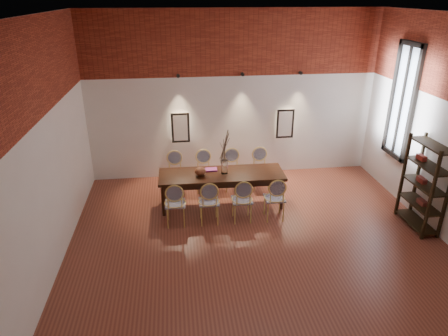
{
  "coord_description": "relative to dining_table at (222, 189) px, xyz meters",
  "views": [
    {
      "loc": [
        -1.42,
        -5.86,
        4.3
      ],
      "look_at": [
        -0.49,
        1.46,
        1.05
      ],
      "focal_mm": 32.0,
      "sensor_mm": 36.0,
      "label": 1
    }
  ],
  "objects": [
    {
      "name": "chair_near_a",
      "position": [
        -1.01,
        -0.7,
        0.09
      ],
      "size": [
        0.45,
        0.45,
        0.94
      ],
      "primitive_type": null,
      "rotation": [
        0.0,
        0.0,
        -0.01
      ],
      "color": "#DDBF60",
      "rests_on": "floor"
    },
    {
      "name": "spot_fixture_mid",
      "position": [
        0.69,
        1.56,
        2.17
      ],
      "size": [
        0.08,
        0.1,
        0.08
      ],
      "primitive_type": "cylinder",
      "rotation": [
        1.57,
        0.0,
        0.0
      ],
      "color": "black",
      "rests_on": "wall_back"
    },
    {
      "name": "wall_back",
      "position": [
        0.49,
        1.69,
        1.62
      ],
      "size": [
        7.0,
        0.1,
        4.0
      ],
      "primitive_type": "cube",
      "color": "silver",
      "rests_on": "ground"
    },
    {
      "name": "book",
      "position": [
        -0.21,
        0.19,
        0.39
      ],
      "size": [
        0.26,
        0.18,
        0.03
      ],
      "primitive_type": "cube",
      "rotation": [
        0.0,
        0.0,
        -0.01
      ],
      "color": "#9B3084",
      "rests_on": "dining_table"
    },
    {
      "name": "shelving_rack",
      "position": [
        3.77,
        -1.36,
        0.53
      ],
      "size": [
        0.39,
        1.0,
        1.8
      ],
      "primitive_type": null,
      "rotation": [
        0.0,
        0.0,
        0.01
      ],
      "color": "black",
      "rests_on": "floor"
    },
    {
      "name": "dried_branches",
      "position": [
        0.06,
        -0.0,
        0.98
      ],
      "size": [
        0.5,
        0.5,
        0.7
      ],
      "primitive_type": null,
      "color": "#443729",
      "rests_on": "vase"
    },
    {
      "name": "chair_near_c",
      "position": [
        0.32,
        -0.72,
        0.09
      ],
      "size": [
        0.45,
        0.45,
        0.94
      ],
      "primitive_type": null,
      "rotation": [
        0.0,
        0.0,
        -0.01
      ],
      "color": "#DDBF60",
      "rests_on": "floor"
    },
    {
      "name": "wall_left",
      "position": [
        -3.06,
        -1.86,
        1.62
      ],
      "size": [
        0.1,
        7.0,
        4.0
      ],
      "primitive_type": "cube",
      "color": "silver",
      "rests_on": "ground"
    },
    {
      "name": "brick_band_left",
      "position": [
        -2.99,
        -1.86,
        2.88
      ],
      "size": [
        0.02,
        7.0,
        1.5
      ],
      "primitive_type": "cube",
      "color": "maroon",
      "rests_on": "ground"
    },
    {
      "name": "wall_front",
      "position": [
        0.49,
        -5.41,
        1.62
      ],
      "size": [
        7.0,
        0.1,
        4.0
      ],
      "primitive_type": "cube",
      "color": "silver",
      "rests_on": "ground"
    },
    {
      "name": "chair_far_d",
      "position": [
        1.01,
        0.7,
        0.09
      ],
      "size": [
        0.45,
        0.45,
        0.94
      ],
      "primitive_type": null,
      "rotation": [
        0.0,
        0.0,
        3.13
      ],
      "color": "#DDBF60",
      "rests_on": "floor"
    },
    {
      "name": "brick_band_back",
      "position": [
        0.49,
        1.62,
        2.88
      ],
      "size": [
        7.0,
        0.02,
        1.5
      ],
      "primitive_type": "cube",
      "color": "maroon",
      "rests_on": "ground"
    },
    {
      "name": "spot_fixture_right",
      "position": [
        2.09,
        1.56,
        2.17
      ],
      "size": [
        0.08,
        0.1,
        0.08
      ],
      "primitive_type": "cylinder",
      "rotation": [
        1.57,
        0.0,
        0.0
      ],
      "color": "black",
      "rests_on": "wall_back"
    },
    {
      "name": "dining_table",
      "position": [
        0.0,
        0.0,
        0.0
      ],
      "size": [
        2.69,
        0.9,
        0.75
      ],
      "primitive_type": "cube",
      "rotation": [
        0.0,
        0.0,
        -0.01
      ],
      "color": "black",
      "rests_on": "floor"
    },
    {
      "name": "floor",
      "position": [
        0.49,
        -1.86,
        -0.39
      ],
      "size": [
        7.0,
        7.0,
        0.02
      ],
      "primitive_type": "cube",
      "color": "brown",
      "rests_on": "ground"
    },
    {
      "name": "ceiling",
      "position": [
        0.49,
        -1.86,
        3.63
      ],
      "size": [
        7.0,
        7.0,
        0.02
      ],
      "primitive_type": "cube",
      "color": "silver",
      "rests_on": "ground"
    },
    {
      "name": "bowl",
      "position": [
        -0.46,
        -0.04,
        0.46
      ],
      "size": [
        0.24,
        0.24,
        0.18
      ],
      "primitive_type": "ellipsoid",
      "color": "#602F19",
      "rests_on": "dining_table"
    },
    {
      "name": "niche_right",
      "position": [
        1.79,
        1.59,
        0.93
      ],
      "size": [
        0.36,
        0.06,
        0.66
      ],
      "primitive_type": "cube",
      "color": "#FFEAC6",
      "rests_on": "wall_back"
    },
    {
      "name": "window_frame",
      "position": [
        3.93,
        0.14,
        1.77
      ],
      "size": [
        0.08,
        0.9,
        2.5
      ],
      "primitive_type": "cube",
      "color": "black",
      "rests_on": "wall_right"
    },
    {
      "name": "spot_fixture_left",
      "position": [
        -0.81,
        1.56,
        2.17
      ],
      "size": [
        0.08,
        0.1,
        0.08
      ],
      "primitive_type": "cylinder",
      "rotation": [
        1.57,
        0.0,
        0.0
      ],
      "color": "black",
      "rests_on": "wall_back"
    },
    {
      "name": "niche_left",
      "position": [
        -0.81,
        1.59,
        0.93
      ],
      "size": [
        0.36,
        0.06,
        0.66
      ],
      "primitive_type": "cube",
      "color": "#FFEAC6",
      "rests_on": "wall_back"
    },
    {
      "name": "chair_far_a",
      "position": [
        -0.99,
        0.72,
        0.09
      ],
      "size": [
        0.45,
        0.45,
        0.94
      ],
      "primitive_type": null,
      "rotation": [
        0.0,
        0.0,
        3.13
      ],
      "color": "#DDBF60",
      "rests_on": "floor"
    },
    {
      "name": "brick_band_front",
      "position": [
        0.49,
        -5.34,
        2.88
      ],
      "size": [
        7.0,
        0.02,
        1.5
      ],
      "primitive_type": "cube",
      "color": "maroon",
      "rests_on": "ground"
    },
    {
      "name": "chair_far_b",
      "position": [
        -0.32,
        0.72,
        0.09
      ],
      "size": [
        0.45,
        0.45,
        0.94
      ],
      "primitive_type": null,
      "rotation": [
        0.0,
        0.0,
        3.13
      ],
      "color": "#DDBF60",
      "rests_on": "floor"
    },
    {
      "name": "window_mullion",
      "position": [
        3.93,
        0.14,
        1.77
      ],
      "size": [
        0.06,
        0.06,
        2.4
      ],
      "primitive_type": "cube",
      "color": "black",
      "rests_on": "wall_right"
    },
    {
      "name": "chair_far_c",
      "position": [
        0.34,
        0.71,
        0.09
      ],
      "size": [
        0.45,
        0.45,
        0.94
      ],
      "primitive_type": null,
      "rotation": [
        0.0,
        0.0,
        3.13
      ],
      "color": "#DDBF60",
      "rests_on": "floor"
    },
    {
      "name": "window_glass",
      "position": [
        3.95,
        0.14,
        1.77
      ],
      "size": [
        0.02,
        0.78,
        2.38
      ],
      "primitive_type": "cube",
      "color": "silver",
      "rests_on": "wall_right"
    },
    {
      "name": "vase",
      "position": [
        0.06,
        -0.0,
        0.53
      ],
      "size": [
        0.14,
        0.14,
        0.3
      ],
      "primitive_type": "cylinder",
      "color": "silver",
      "rests_on": "dining_table"
    },
    {
      "name": "chair_near_d",
      "position": [
        0.99,
        -0.72,
        0.09
      ],
      "size": [
        0.45,
        0.45,
        0.94
      ],
      "primitive_type": null,
      "rotation": [
        0.0,
        0.0,
        -0.01
      ],
      "color": "#DDBF60",
      "rests_on": "floor"
    },
    {
      "name": "chair_near_b",
      "position": [
        -0.34,
        -0.71,
        0.09
      ],
      "size": [
        0.45,
        0.45,
        0.94
      ],
      "primitive_type": null,
      "rotation": [
        0.0,
        0.0,
        -0.01
      ],
      "color": "#DDBF60",
      "rests_on": "floor"
    }
  ]
}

